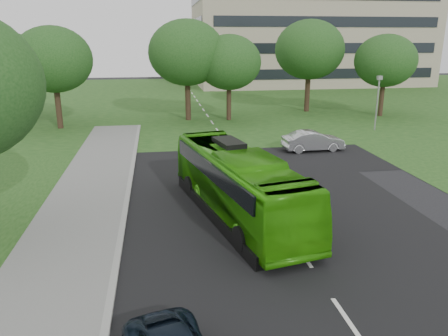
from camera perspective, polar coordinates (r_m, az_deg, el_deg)
name	(u,v)px	position (r m, az deg, el deg)	size (l,w,h in m)	color
ground	(288,233)	(19.25, 8.35, -8.45)	(160.00, 160.00, 0.00)	black
street_surfaces	(212,129)	(40.49, -1.53, 5.15)	(120.00, 120.00, 0.15)	black
office_building	(309,12)	(83.30, 11.03, 19.40)	(40.10, 20.10, 25.00)	tan
tree_park_a	(53,60)	(42.90, -21.40, 13.05)	(6.91, 6.91, 9.18)	black
tree_park_b	(187,53)	(44.53, -4.88, 14.77)	(7.56, 7.56, 9.91)	black
tree_park_c	(229,62)	(44.44, 0.66, 13.62)	(6.38, 6.38, 8.47)	black
tree_park_d	(310,50)	(50.69, 11.12, 14.91)	(7.62, 7.62, 10.08)	black
tree_park_e	(385,61)	(49.77, 20.34, 12.99)	(6.39, 6.39, 8.51)	black
tree_park_f	(11,61)	(49.19, -26.05, 12.44)	(6.48, 6.48, 8.65)	black
bus	(238,183)	(20.35, 1.82, -2.02)	(2.68, 11.45, 3.19)	#359F0E
sedan	(313,141)	(33.15, 11.56, 3.49)	(1.58, 4.54, 1.50)	silver
camera_pole	(378,95)	(41.81, 19.46, 8.92)	(0.45, 0.40, 4.88)	gray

